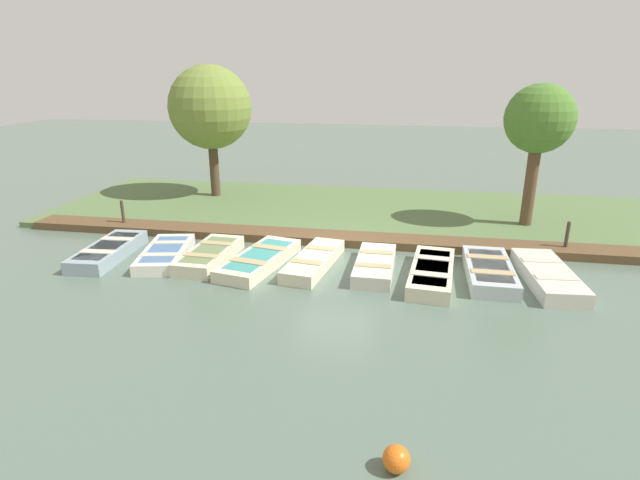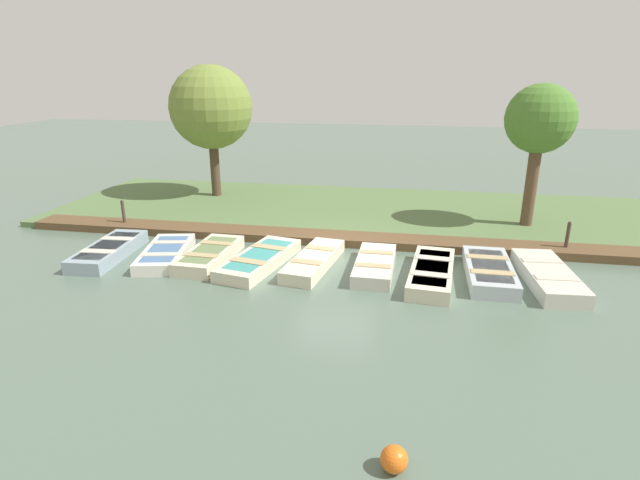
{
  "view_description": "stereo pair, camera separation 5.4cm",
  "coord_description": "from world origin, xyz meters",
  "px_view_note": "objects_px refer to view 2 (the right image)",
  "views": [
    {
      "loc": [
        14.43,
        2.06,
        5.54
      ],
      "look_at": [
        0.33,
        -0.45,
        0.65
      ],
      "focal_mm": 28.0,
      "sensor_mm": 36.0,
      "label": 1
    },
    {
      "loc": [
        14.42,
        2.12,
        5.54
      ],
      "look_at": [
        0.33,
        -0.45,
        0.65
      ],
      "focal_mm": 28.0,
      "sensor_mm": 36.0,
      "label": 2
    }
  ],
  "objects_px": {
    "rowboat_8": "(548,276)",
    "mooring_post_near": "(124,215)",
    "rowboat_4": "(314,261)",
    "rowboat_0": "(109,251)",
    "rowboat_1": "(166,253)",
    "park_tree_left": "(540,122)",
    "buoy": "(394,459)",
    "rowboat_5": "(375,265)",
    "mooring_post_far": "(567,238)",
    "rowboat_7": "(489,271)",
    "rowboat_3": "(260,259)",
    "rowboat_6": "(432,273)",
    "rowboat_2": "(210,255)",
    "park_tree_far_left": "(211,108)"
  },
  "relations": [
    {
      "from": "rowboat_8",
      "to": "mooring_post_near",
      "type": "distance_m",
      "value": 14.24
    },
    {
      "from": "rowboat_4",
      "to": "mooring_post_near",
      "type": "xyz_separation_m",
      "value": [
        -2.37,
        -7.51,
        0.37
      ]
    },
    {
      "from": "rowboat_0",
      "to": "rowboat_1",
      "type": "xyz_separation_m",
      "value": [
        -0.17,
        1.81,
        -0.03
      ]
    },
    {
      "from": "park_tree_left",
      "to": "buoy",
      "type": "bearing_deg",
      "value": -18.73
    },
    {
      "from": "rowboat_5",
      "to": "rowboat_8",
      "type": "distance_m",
      "value": 4.72
    },
    {
      "from": "park_tree_left",
      "to": "rowboat_5",
      "type": "bearing_deg",
      "value": -45.79
    },
    {
      "from": "mooring_post_near",
      "to": "mooring_post_far",
      "type": "distance_m",
      "value": 15.12
    },
    {
      "from": "rowboat_0",
      "to": "rowboat_4",
      "type": "bearing_deg",
      "value": 89.21
    },
    {
      "from": "rowboat_7",
      "to": "rowboat_8",
      "type": "relative_size",
      "value": 0.92
    },
    {
      "from": "rowboat_7",
      "to": "buoy",
      "type": "bearing_deg",
      "value": -16.36
    },
    {
      "from": "rowboat_3",
      "to": "mooring_post_near",
      "type": "bearing_deg",
      "value": -101.81
    },
    {
      "from": "rowboat_6",
      "to": "rowboat_5",
      "type": "bearing_deg",
      "value": -95.32
    },
    {
      "from": "rowboat_7",
      "to": "rowboat_5",
      "type": "bearing_deg",
      "value": -88.15
    },
    {
      "from": "rowboat_7",
      "to": "park_tree_left",
      "type": "distance_m",
      "value": 6.41
    },
    {
      "from": "rowboat_0",
      "to": "park_tree_left",
      "type": "xyz_separation_m",
      "value": [
        -5.27,
        13.37,
        3.66
      ]
    },
    {
      "from": "rowboat_2",
      "to": "mooring_post_far",
      "type": "xyz_separation_m",
      "value": [
        -2.49,
        10.82,
        0.36
      ]
    },
    {
      "from": "rowboat_6",
      "to": "rowboat_7",
      "type": "height_order",
      "value": "rowboat_7"
    },
    {
      "from": "rowboat_1",
      "to": "rowboat_2",
      "type": "distance_m",
      "value": 1.42
    },
    {
      "from": "rowboat_5",
      "to": "buoy",
      "type": "height_order",
      "value": "same"
    },
    {
      "from": "buoy",
      "to": "mooring_post_far",
      "type": "bearing_deg",
      "value": 153.66
    },
    {
      "from": "rowboat_5",
      "to": "rowboat_6",
      "type": "relative_size",
      "value": 0.84
    },
    {
      "from": "rowboat_5",
      "to": "rowboat_2",
      "type": "bearing_deg",
      "value": -88.19
    },
    {
      "from": "park_tree_left",
      "to": "rowboat_2",
      "type": "bearing_deg",
      "value": -63.51
    },
    {
      "from": "rowboat_2",
      "to": "rowboat_7",
      "type": "xyz_separation_m",
      "value": [
        -0.15,
        8.2,
        0.01
      ]
    },
    {
      "from": "rowboat_5",
      "to": "park_tree_left",
      "type": "height_order",
      "value": "park_tree_left"
    },
    {
      "from": "rowboat_1",
      "to": "rowboat_5",
      "type": "bearing_deg",
      "value": 79.06
    },
    {
      "from": "rowboat_1",
      "to": "rowboat_4",
      "type": "bearing_deg",
      "value": 80.04
    },
    {
      "from": "buoy",
      "to": "park_tree_far_left",
      "type": "relative_size",
      "value": 0.07
    },
    {
      "from": "mooring_post_far",
      "to": "buoy",
      "type": "bearing_deg",
      "value": -26.34
    },
    {
      "from": "rowboat_2",
      "to": "rowboat_3",
      "type": "height_order",
      "value": "rowboat_2"
    },
    {
      "from": "rowboat_7",
      "to": "mooring_post_near",
      "type": "height_order",
      "value": "mooring_post_near"
    },
    {
      "from": "park_tree_far_left",
      "to": "park_tree_left",
      "type": "xyz_separation_m",
      "value": [
        2.25,
        12.76,
        -0.14
      ]
    },
    {
      "from": "rowboat_5",
      "to": "rowboat_1",
      "type": "bearing_deg",
      "value": -87.94
    },
    {
      "from": "rowboat_0",
      "to": "rowboat_4",
      "type": "xyz_separation_m",
      "value": [
        -0.34,
        6.45,
        -0.02
      ]
    },
    {
      "from": "rowboat_0",
      "to": "rowboat_3",
      "type": "height_order",
      "value": "rowboat_0"
    },
    {
      "from": "rowboat_2",
      "to": "rowboat_5",
      "type": "xyz_separation_m",
      "value": [
        -0.08,
        5.02,
        -0.0
      ]
    },
    {
      "from": "rowboat_7",
      "to": "park_tree_left",
      "type": "bearing_deg",
      "value": 159.15
    },
    {
      "from": "rowboat_0",
      "to": "rowboat_1",
      "type": "bearing_deg",
      "value": 91.61
    },
    {
      "from": "rowboat_1",
      "to": "rowboat_7",
      "type": "xyz_separation_m",
      "value": [
        -0.19,
        9.63,
        0.03
      ]
    },
    {
      "from": "rowboat_7",
      "to": "park_tree_far_left",
      "type": "bearing_deg",
      "value": -122.86
    },
    {
      "from": "rowboat_2",
      "to": "mooring_post_near",
      "type": "bearing_deg",
      "value": -118.13
    },
    {
      "from": "rowboat_5",
      "to": "rowboat_7",
      "type": "distance_m",
      "value": 3.19
    },
    {
      "from": "mooring_post_near",
      "to": "buoy",
      "type": "bearing_deg",
      "value": 45.52
    },
    {
      "from": "rowboat_5",
      "to": "mooring_post_far",
      "type": "height_order",
      "value": "mooring_post_far"
    },
    {
      "from": "rowboat_1",
      "to": "rowboat_8",
      "type": "xyz_separation_m",
      "value": [
        -0.12,
        11.16,
        0.04
      ]
    },
    {
      "from": "park_tree_left",
      "to": "rowboat_8",
      "type": "bearing_deg",
      "value": -4.52
    },
    {
      "from": "rowboat_1",
      "to": "rowboat_6",
      "type": "relative_size",
      "value": 0.91
    },
    {
      "from": "rowboat_2",
      "to": "rowboat_5",
      "type": "height_order",
      "value": "rowboat_2"
    },
    {
      "from": "rowboat_3",
      "to": "park_tree_left",
      "type": "distance_m",
      "value": 10.61
    },
    {
      "from": "rowboat_7",
      "to": "mooring_post_far",
      "type": "distance_m",
      "value": 3.53
    }
  ]
}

